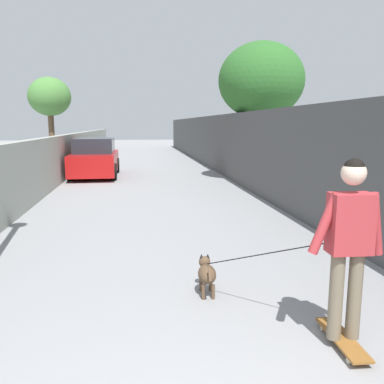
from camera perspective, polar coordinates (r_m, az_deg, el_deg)
The scene contains 9 objects.
ground_plane at distance 15.31m, azimuth -6.36°, elevation 1.88°, with size 80.00×80.00×0.00m, color gray.
wall_left at distance 13.51m, azimuth -20.02°, elevation 3.89°, with size 48.00×0.30×1.68m, color #999E93.
fence_right at distance 13.69m, azimuth 7.56°, elevation 6.16°, with size 48.00×0.30×2.48m, color #4C4C4C.
tree_right_near at distance 14.95m, azimuth 9.97°, elevation 15.52°, with size 3.08×3.08×4.99m.
tree_left_mid at distance 20.60m, azimuth -19.90°, elevation 12.70°, with size 2.00×2.00×4.32m.
skateboard at distance 4.24m, azimuth 20.89°, elevation -19.23°, with size 0.81×0.24×0.08m.
person_skateboarder at distance 3.87m, azimuth 21.81°, elevation -5.88°, with size 0.24×0.71×1.70m.
dog at distance 4.96m, azimuth 2.21°, elevation -11.59°, with size 1.62×1.20×1.06m.
car_near at distance 16.40m, azimuth -13.86°, elevation 4.69°, with size 3.92×1.80×1.54m.
Camera 1 is at (-1.16, 0.45, 2.08)m, focal length 36.88 mm.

